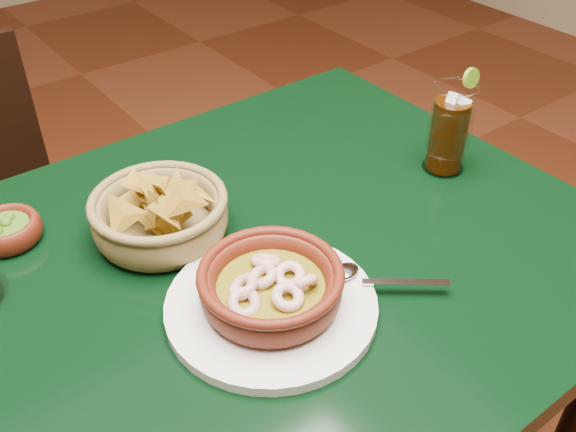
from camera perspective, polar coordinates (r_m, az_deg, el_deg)
dining_table at (r=0.93m, az=-7.76°, el=-10.39°), size 1.20×0.80×0.75m
shrimp_plate at (r=0.80m, az=-1.49°, el=-6.70°), size 0.34×0.27×0.07m
chip_basket at (r=0.93m, az=-11.31°, el=0.14°), size 0.23×0.23×0.14m
guacamole_ramekin at (r=0.99m, az=-23.69°, el=-1.15°), size 0.11×0.11×0.04m
cola_drink at (r=1.07m, az=14.12°, el=7.46°), size 0.15×0.15×0.17m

